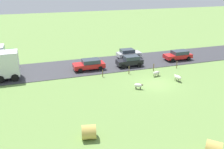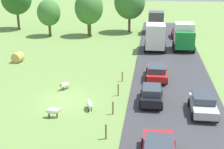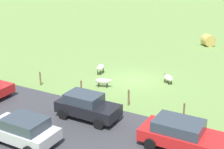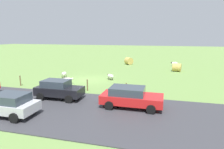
{
  "view_description": "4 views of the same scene",
  "coord_description": "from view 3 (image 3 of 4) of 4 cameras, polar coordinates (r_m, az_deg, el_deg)",
  "views": [
    {
      "loc": [
        -26.02,
        14.52,
        12.32
      ],
      "look_at": [
        2.22,
        5.03,
        1.12
      ],
      "focal_mm": 40.38,
      "sensor_mm": 36.0,
      "label": 1
    },
    {
      "loc": [
        7.44,
        -25.28,
        11.44
      ],
      "look_at": [
        3.77,
        3.38,
        1.45
      ],
      "focal_mm": 52.12,
      "sensor_mm": 36.0,
      "label": 2
    },
    {
      "loc": [
        23.05,
        10.76,
        9.59
      ],
      "look_at": [
        4.2,
        0.28,
        1.85
      ],
      "focal_mm": 53.58,
      "sensor_mm": 36.0,
      "label": 3
    },
    {
      "loc": [
        21.97,
        8.87,
        5.34
      ],
      "look_at": [
        2.08,
        3.57,
        1.23
      ],
      "focal_mm": 31.9,
      "sensor_mm": 36.0,
      "label": 4
    }
  ],
  "objects": [
    {
      "name": "car_2",
      "position": [
        20.61,
        -4.29,
        -5.35
      ],
      "size": [
        1.93,
        3.93,
        1.57
      ],
      "color": "black",
      "rests_on": "road_strip"
    },
    {
      "name": "hay_bale_1",
      "position": [
        38.83,
        16.1,
        5.64
      ],
      "size": [
        1.69,
        1.7,
        1.28
      ],
      "primitive_type": "cylinder",
      "rotation": [
        1.57,
        0.0,
        2.34
      ],
      "color": "tan",
      "rests_on": "ground_plane"
    },
    {
      "name": "fence_post_0",
      "position": [
        26.5,
        -12.14,
        -0.68
      ],
      "size": [
        0.12,
        0.12,
        1.1
      ],
      "primitive_type": "cylinder",
      "color": "brown",
      "rests_on": "ground_plane"
    },
    {
      "name": "sheep_0",
      "position": [
        28.42,
        -2.01,
        1.18
      ],
      "size": [
        1.28,
        0.67,
        0.81
      ],
      "color": "silver",
      "rests_on": "ground_plane"
    },
    {
      "name": "road_strip",
      "position": [
        19.73,
        -8.43,
        -9.49
      ],
      "size": [
        8.0,
        80.0,
        0.06
      ],
      "primitive_type": "cube",
      "color": "#38383D",
      "rests_on": "ground_plane"
    },
    {
      "name": "sheep_2",
      "position": [
        25.55,
        -1.54,
        -1.15
      ],
      "size": [
        0.79,
        1.33,
        0.71
      ],
      "color": "beige",
      "rests_on": "ground_plane"
    },
    {
      "name": "fence_post_2",
      "position": [
        22.48,
        2.86,
        -3.96
      ],
      "size": [
        0.12,
        0.12,
        1.13
      ],
      "primitive_type": "cylinder",
      "color": "brown",
      "rests_on": "ground_plane"
    },
    {
      "name": "fence_post_1",
      "position": [
        24.27,
        -5.27,
        -2.24
      ],
      "size": [
        0.12,
        0.12,
        1.09
      ],
      "primitive_type": "cylinder",
      "color": "brown",
      "rests_on": "ground_plane"
    },
    {
      "name": "sheep_3",
      "position": [
        26.67,
        9.56,
        -0.57
      ],
      "size": [
        0.96,
        1.08,
        0.7
      ],
      "color": "white",
      "rests_on": "ground_plane"
    },
    {
      "name": "car_1",
      "position": [
        18.6,
        -14.95,
        -9.06
      ],
      "size": [
        2.07,
        3.97,
        1.5
      ],
      "color": "#B7B7BC",
      "rests_on": "road_strip"
    },
    {
      "name": "ground_plane",
      "position": [
        27.19,
        3.79,
        -0.96
      ],
      "size": [
        160.0,
        160.0,
        0.0
      ],
      "primitive_type": "plane",
      "color": "#6B8E47"
    },
    {
      "name": "fence_post_3",
      "position": [
        21.26,
        12.19,
        -6.05
      ],
      "size": [
        0.12,
        0.12,
        1.01
      ],
      "primitive_type": "cylinder",
      "color": "brown",
      "rests_on": "ground_plane"
    },
    {
      "name": "car_3",
      "position": [
        17.92,
        11.96,
        -9.93
      ],
      "size": [
        2.2,
        4.53,
        1.51
      ],
      "color": "red",
      "rests_on": "road_strip"
    }
  ]
}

